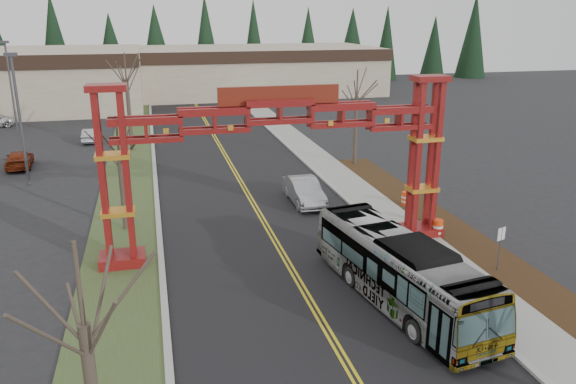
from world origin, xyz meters
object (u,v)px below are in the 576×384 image
object	(u,v)px
bare_tree_median_far	(126,80)
barrel_mid	(428,217)
parked_car_far_a	(91,135)
barrel_north	(405,199)
retail_building_east	(253,70)
bare_tree_median_near	(84,326)
light_pole_near	(19,111)
light_pole_far	(10,79)
silver_sedan	(304,191)
transit_bus	(399,270)
gateway_arch	(279,139)
bare_tree_median_mid	(119,150)
street_sign	(501,240)
parked_car_mid_a	(19,159)
barrel_south	(437,229)
bare_tree_right_far	(357,97)

from	to	relation	value
bare_tree_median_far	barrel_mid	distance (m)	30.02
parked_car_far_a	barrel_north	bearing A→B (deg)	131.93
retail_building_east	bare_tree_median_near	bearing A→B (deg)	-103.27
light_pole_near	parked_car_far_a	bearing A→B (deg)	77.37
light_pole_far	light_pole_near	bearing A→B (deg)	-77.14
silver_sedan	barrel_mid	xyz separation A→B (m)	(6.00, -5.63, -0.36)
transit_bus	light_pole_near	distance (m)	29.66
bare_tree_median_near	bare_tree_median_far	bearing A→B (deg)	90.00
gateway_arch	light_pole_far	bearing A→B (deg)	117.88
bare_tree_median_far	bare_tree_median_mid	bearing A→B (deg)	-90.00
light_pole_far	barrel_north	distance (m)	44.86
light_pole_far	street_sign	xyz separation A→B (m)	(29.80, -43.35, -3.73)
gateway_arch	barrel_mid	world-z (taller)	gateway_arch
silver_sedan	light_pole_near	world-z (taller)	light_pole_near
transit_bus	barrel_north	distance (m)	13.12
gateway_arch	barrel_mid	size ratio (longest dim) A/B	19.21
gateway_arch	bare_tree_median_mid	bearing A→B (deg)	148.24
gateway_arch	parked_car_mid_a	xyz separation A→B (m)	(-16.76, 21.33, -5.30)
parked_car_mid_a	barrel_mid	bearing A→B (deg)	136.89
retail_building_east	parked_car_far_a	world-z (taller)	retail_building_east
silver_sedan	barrel_south	xyz separation A→B (m)	(5.56, -7.64, -0.28)
parked_car_far_a	bare_tree_right_far	world-z (taller)	bare_tree_right_far
parked_car_far_a	light_pole_near	distance (m)	15.29
parked_car_far_a	light_pole_near	xyz separation A→B (m)	(-3.18, -14.17, 4.79)
bare_tree_right_far	barrel_south	bearing A→B (deg)	-94.05
bare_tree_median_near	parked_car_mid_a	bearing A→B (deg)	103.78
bare_tree_median_far	light_pole_near	xyz separation A→B (m)	(-7.11, -9.45, -0.92)
parked_car_mid_a	bare_tree_median_near	size ratio (longest dim) A/B	0.66
parked_car_far_a	light_pole_far	xyz separation A→B (m)	(-8.27, 8.16, 4.72)
retail_building_east	light_pole_far	world-z (taller)	light_pole_far
bare_tree_median_near	light_pole_far	distance (m)	53.99
transit_bus	silver_sedan	distance (m)	13.89
bare_tree_median_far	bare_tree_right_far	distance (m)	20.39
bare_tree_median_mid	light_pole_far	size ratio (longest dim) A/B	0.71
parked_car_far_a	transit_bus	bearing A→B (deg)	114.40
bare_tree_median_far	street_sign	distance (m)	35.49
gateway_arch	barrel_north	distance (m)	12.04
retail_building_east	barrel_mid	bearing A→B (deg)	-90.68
bare_tree_median_near	bare_tree_right_far	world-z (taller)	bare_tree_right_far
gateway_arch	bare_tree_right_far	size ratio (longest dim) A/B	2.36
parked_car_mid_a	bare_tree_median_mid	distance (m)	19.00
bare_tree_median_mid	barrel_mid	distance (m)	18.13
parked_car_far_a	light_pole_far	distance (m)	12.54
silver_sedan	bare_tree_right_far	world-z (taller)	bare_tree_right_far
parked_car_far_a	bare_tree_right_far	distance (m)	26.63
gateway_arch	light_pole_far	size ratio (longest dim) A/B	1.96
bare_tree_median_mid	barrel_north	xyz separation A→B (m)	(17.50, 0.00, -4.22)
retail_building_east	bare_tree_right_far	bearing A→B (deg)	-90.00
transit_bus	bare_tree_median_far	bearing A→B (deg)	101.20
barrel_south	parked_car_far_a	bearing A→B (deg)	124.21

